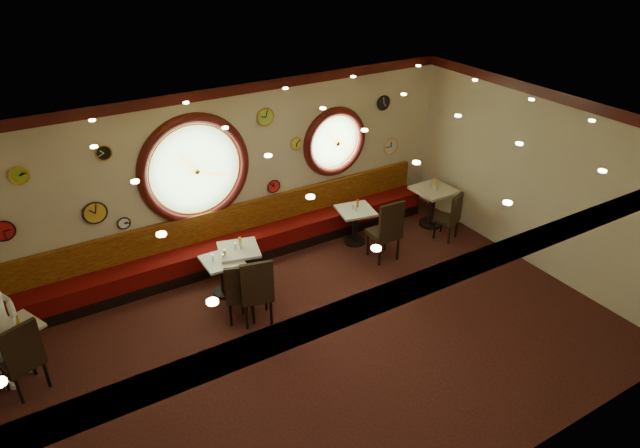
% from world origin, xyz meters
% --- Properties ---
extents(floor, '(9.00, 6.00, 0.00)m').
position_xyz_m(floor, '(0.00, 0.00, 0.00)').
color(floor, black).
rests_on(floor, ground).
extents(ceiling, '(9.00, 6.00, 0.02)m').
position_xyz_m(ceiling, '(0.00, 0.00, 3.20)').
color(ceiling, gold).
rests_on(ceiling, wall_back).
extents(wall_back, '(9.00, 0.02, 3.20)m').
position_xyz_m(wall_back, '(0.00, 3.00, 1.60)').
color(wall_back, beige).
rests_on(wall_back, floor).
extents(wall_front, '(9.00, 0.02, 3.20)m').
position_xyz_m(wall_front, '(0.00, -3.00, 1.60)').
color(wall_front, beige).
rests_on(wall_front, floor).
extents(wall_right, '(0.02, 6.00, 3.20)m').
position_xyz_m(wall_right, '(4.50, 0.00, 1.60)').
color(wall_right, beige).
rests_on(wall_right, floor).
extents(molding_back, '(9.00, 0.10, 0.18)m').
position_xyz_m(molding_back, '(0.00, 2.95, 3.11)').
color(molding_back, '#3E0D0B').
rests_on(molding_back, wall_back).
extents(molding_front, '(9.00, 0.10, 0.18)m').
position_xyz_m(molding_front, '(0.00, -2.95, 3.11)').
color(molding_front, '#3E0D0B').
rests_on(molding_front, wall_back).
extents(molding_right, '(0.10, 6.00, 0.18)m').
position_xyz_m(molding_right, '(4.45, 0.00, 3.11)').
color(molding_right, '#3E0D0B').
rests_on(molding_right, wall_back).
extents(banquette_base, '(8.00, 0.55, 0.20)m').
position_xyz_m(banquette_base, '(0.00, 2.72, 0.10)').
color(banquette_base, black).
rests_on(banquette_base, floor).
extents(banquette_seat, '(8.00, 0.55, 0.30)m').
position_xyz_m(banquette_seat, '(0.00, 2.72, 0.35)').
color(banquette_seat, '#570707').
rests_on(banquette_seat, banquette_base).
extents(banquette_back, '(8.00, 0.10, 0.55)m').
position_xyz_m(banquette_back, '(0.00, 2.94, 0.75)').
color(banquette_back, '#641507').
rests_on(banquette_back, wall_back).
extents(porthole_left_glass, '(1.66, 0.02, 1.66)m').
position_xyz_m(porthole_left_glass, '(-0.60, 3.00, 1.85)').
color(porthole_left_glass, '#83AD68').
rests_on(porthole_left_glass, wall_back).
extents(porthole_left_frame, '(1.98, 0.18, 1.98)m').
position_xyz_m(porthole_left_frame, '(-0.60, 2.98, 1.85)').
color(porthole_left_frame, '#3E0D0B').
rests_on(porthole_left_frame, wall_back).
extents(porthole_left_ring, '(1.61, 0.03, 1.61)m').
position_xyz_m(porthole_left_ring, '(-0.60, 2.95, 1.85)').
color(porthole_left_ring, gold).
rests_on(porthole_left_ring, wall_back).
extents(porthole_right_glass, '(1.10, 0.02, 1.10)m').
position_xyz_m(porthole_right_glass, '(2.20, 3.00, 1.80)').
color(porthole_right_glass, '#83AD68').
rests_on(porthole_right_glass, wall_back).
extents(porthole_right_frame, '(1.38, 0.18, 1.38)m').
position_xyz_m(porthole_right_frame, '(2.20, 2.98, 1.80)').
color(porthole_right_frame, '#3E0D0B').
rests_on(porthole_right_frame, wall_back).
extents(porthole_right_ring, '(1.09, 0.03, 1.09)m').
position_xyz_m(porthole_right_ring, '(2.20, 2.95, 1.80)').
color(porthole_right_ring, gold).
rests_on(porthole_right_ring, wall_back).
extents(wall_clock_0, '(0.36, 0.03, 0.36)m').
position_xyz_m(wall_clock_0, '(-2.30, 2.96, 1.50)').
color(wall_clock_0, gold).
rests_on(wall_clock_0, wall_back).
extents(wall_clock_1, '(0.24, 0.03, 0.24)m').
position_xyz_m(wall_clock_1, '(-2.00, 2.96, 2.45)').
color(wall_clock_1, black).
rests_on(wall_clock_1, wall_back).
extents(wall_clock_2, '(0.28, 0.03, 0.28)m').
position_xyz_m(wall_clock_2, '(3.30, 2.96, 2.40)').
color(wall_clock_2, black).
rests_on(wall_clock_2, wall_back).
extents(wall_clock_3, '(0.22, 0.03, 0.22)m').
position_xyz_m(wall_clock_3, '(1.35, 2.96, 1.95)').
color(wall_clock_3, '#E9DA4D').
rests_on(wall_clock_3, wall_back).
extents(wall_clock_4, '(0.20, 0.03, 0.20)m').
position_xyz_m(wall_clock_4, '(-1.90, 2.96, 1.20)').
color(wall_clock_4, white).
rests_on(wall_clock_4, wall_back).
extents(wall_clock_5, '(0.32, 0.03, 0.32)m').
position_xyz_m(wall_clock_5, '(-3.60, 2.96, 1.55)').
color(wall_clock_5, red).
rests_on(wall_clock_5, wall_back).
extents(wall_clock_6, '(0.34, 0.03, 0.34)m').
position_xyz_m(wall_clock_6, '(3.55, 2.96, 1.45)').
color(wall_clock_6, silver).
rests_on(wall_clock_6, wall_back).
extents(wall_clock_7, '(0.26, 0.03, 0.26)m').
position_xyz_m(wall_clock_7, '(-3.20, 2.96, 2.35)').
color(wall_clock_7, '#97B925').
rests_on(wall_clock_7, wall_back).
extents(wall_clock_8, '(0.30, 0.03, 0.30)m').
position_xyz_m(wall_clock_8, '(0.75, 2.96, 2.55)').
color(wall_clock_8, '#A2DD45').
rests_on(wall_clock_8, wall_back).
extents(wall_clock_9, '(0.24, 0.03, 0.24)m').
position_xyz_m(wall_clock_9, '(0.85, 2.96, 1.20)').
color(wall_clock_9, red).
rests_on(wall_clock_9, wall_back).
extents(table_a, '(0.79, 0.79, 0.66)m').
position_xyz_m(table_a, '(-3.78, 1.77, 0.41)').
color(table_a, black).
rests_on(table_a, floor).
extents(table_b, '(0.62, 0.62, 0.68)m').
position_xyz_m(table_b, '(-0.68, 1.88, 0.43)').
color(table_b, black).
rests_on(table_b, floor).
extents(table_c, '(0.80, 0.80, 0.72)m').
position_xyz_m(table_c, '(-0.33, 1.98, 0.46)').
color(table_c, black).
rests_on(table_c, floor).
extents(table_d, '(0.77, 0.77, 0.72)m').
position_xyz_m(table_d, '(2.16, 2.15, 0.45)').
color(table_d, black).
rests_on(table_d, floor).
extents(table_e, '(0.76, 0.76, 0.82)m').
position_xyz_m(table_e, '(3.90, 1.94, 0.52)').
color(table_e, black).
rests_on(table_e, floor).
extents(chair_a, '(0.62, 0.62, 0.71)m').
position_xyz_m(chair_a, '(-3.77, 1.12, 0.66)').
color(chair_a, black).
rests_on(chair_a, floor).
extents(chair_b, '(0.58, 0.58, 0.66)m').
position_xyz_m(chair_b, '(-0.73, 1.04, 0.61)').
color(chair_b, black).
rests_on(chair_b, floor).
extents(chair_c, '(0.60, 0.60, 0.73)m').
position_xyz_m(chair_c, '(-0.53, 0.87, 0.67)').
color(chair_c, black).
rests_on(chair_c, floor).
extents(chair_d, '(0.53, 0.53, 0.75)m').
position_xyz_m(chair_d, '(2.29, 1.33, 0.69)').
color(chair_d, black).
rests_on(chair_d, floor).
extents(chair_e, '(0.53, 0.53, 0.60)m').
position_xyz_m(chair_e, '(3.83, 1.30, 0.56)').
color(chair_e, black).
rests_on(chair_e, floor).
extents(condiment_a_salt, '(0.03, 0.03, 0.09)m').
position_xyz_m(condiment_a_salt, '(-3.86, 1.84, 0.70)').
color(condiment_a_salt, silver).
rests_on(condiment_a_salt, table_a).
extents(condiment_b_salt, '(0.03, 0.03, 0.09)m').
position_xyz_m(condiment_b_salt, '(-0.79, 1.97, 0.72)').
color(condiment_b_salt, silver).
rests_on(condiment_b_salt, table_b).
extents(condiment_c_salt, '(0.04, 0.04, 0.11)m').
position_xyz_m(condiment_c_salt, '(-0.37, 2.00, 0.78)').
color(condiment_c_salt, silver).
rests_on(condiment_c_salt, table_c).
extents(condiment_d_salt, '(0.03, 0.03, 0.09)m').
position_xyz_m(condiment_d_salt, '(2.13, 2.18, 0.77)').
color(condiment_d_salt, silver).
rests_on(condiment_d_salt, table_d).
extents(condiment_a_pepper, '(0.04, 0.04, 0.11)m').
position_xyz_m(condiment_a_pepper, '(-3.80, 1.71, 0.71)').
color(condiment_a_pepper, silver).
rests_on(condiment_a_pepper, table_a).
extents(condiment_b_pepper, '(0.04, 0.04, 0.11)m').
position_xyz_m(condiment_b_pepper, '(-0.66, 1.85, 0.73)').
color(condiment_b_pepper, silver).
rests_on(condiment_b_pepper, table_b).
extents(condiment_c_pepper, '(0.03, 0.03, 0.09)m').
position_xyz_m(condiment_c_pepper, '(-0.29, 1.96, 0.77)').
color(condiment_c_pepper, silver).
rests_on(condiment_c_pepper, table_c).
extents(condiment_d_pepper, '(0.03, 0.03, 0.09)m').
position_xyz_m(condiment_d_pepper, '(2.13, 2.09, 0.77)').
color(condiment_d_pepper, silver).
rests_on(condiment_d_pepper, table_d).
extents(condiment_a_bottle, '(0.05, 0.05, 0.17)m').
position_xyz_m(condiment_a_bottle, '(-3.73, 1.80, 0.74)').
color(condiment_a_bottle, gold).
rests_on(condiment_a_bottle, table_a).
extents(condiment_b_bottle, '(0.05, 0.05, 0.15)m').
position_xyz_m(condiment_b_bottle, '(-0.60, 1.91, 0.75)').
color(condiment_b_bottle, gold).
rests_on(condiment_b_bottle, table_b).
extents(condiment_c_bottle, '(0.05, 0.05, 0.15)m').
position_xyz_m(condiment_c_bottle, '(-0.26, 2.06, 0.80)').
color(condiment_c_bottle, gold).
rests_on(condiment_c_bottle, table_c).
extents(condiment_d_bottle, '(0.05, 0.05, 0.16)m').
position_xyz_m(condiment_d_bottle, '(2.25, 2.23, 0.80)').
color(condiment_d_bottle, gold).
rests_on(condiment_d_bottle, table_d).
extents(condiment_e_salt, '(0.04, 0.04, 0.10)m').
position_xyz_m(condiment_e_salt, '(3.86, 1.98, 0.87)').
color(condiment_e_salt, silver).
rests_on(condiment_e_salt, table_e).
extents(condiment_e_pepper, '(0.04, 0.04, 0.10)m').
position_xyz_m(condiment_e_pepper, '(3.89, 1.84, 0.87)').
color(condiment_e_pepper, '#BBBBBF').
rests_on(condiment_e_pepper, table_e).
extents(condiment_e_bottle, '(0.05, 0.05, 0.15)m').
position_xyz_m(condiment_e_bottle, '(4.04, 2.03, 0.89)').
color(condiment_e_bottle, gold).
rests_on(condiment_e_bottle, table_e).
extents(waiter, '(0.70, 0.75, 1.72)m').
position_xyz_m(waiter, '(-3.91, 1.49, 0.86)').
color(waiter, white).
rests_on(waiter, floor).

